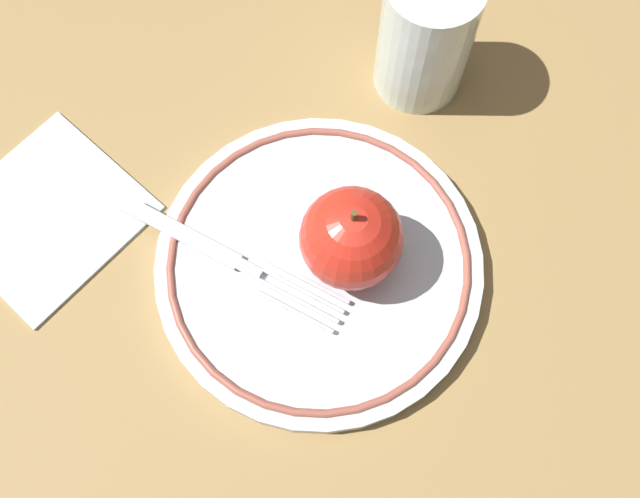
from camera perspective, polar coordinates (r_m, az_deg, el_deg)
name	(u,v)px	position (r m, az deg, el deg)	size (l,w,h in m)	color
ground_plane	(343,278)	(0.53, 1.89, -2.31)	(2.00, 2.00, 0.00)	olive
plate	(320,262)	(0.52, 0.00, -1.08)	(0.24, 0.24, 0.02)	silver
apple_red_whole	(352,239)	(0.48, 2.59, 0.84)	(0.07, 0.07, 0.08)	red
fork	(221,254)	(0.52, -7.92, -0.39)	(0.19, 0.05, 0.00)	silver
drinking_glass	(427,36)	(0.57, 8.56, 16.50)	(0.07, 0.07, 0.11)	silver
napkin_folded	(46,214)	(0.58, -21.05, 2.59)	(0.12, 0.13, 0.01)	silver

